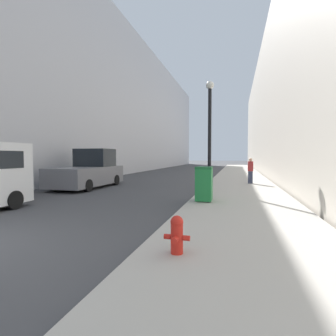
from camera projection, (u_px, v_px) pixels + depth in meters
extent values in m
cube|color=#ADA89E|center=(240.00, 178.00, 20.61)|extent=(3.96, 60.00, 0.14)
cube|color=#BCBCC1|center=(98.00, 109.00, 32.26)|extent=(12.00, 60.00, 15.23)
cube|color=beige|center=(324.00, 108.00, 25.99)|extent=(12.00, 60.00, 13.28)
cylinder|color=red|center=(177.00, 239.00, 4.51)|extent=(0.21, 0.21, 0.51)
sphere|color=red|center=(177.00, 222.00, 4.50)|extent=(0.22, 0.22, 0.22)
cylinder|color=red|center=(177.00, 218.00, 4.49)|extent=(0.06, 0.06, 0.05)
cylinder|color=red|center=(175.00, 240.00, 4.35)|extent=(0.11, 0.12, 0.11)
cylinder|color=red|center=(168.00, 237.00, 4.55)|extent=(0.12, 0.09, 0.09)
cylinder|color=red|center=(186.00, 238.00, 4.47)|extent=(0.12, 0.09, 0.09)
cube|color=#1E7538|center=(204.00, 185.00, 9.72)|extent=(0.58, 0.68, 1.17)
cube|color=#16572A|center=(204.00, 168.00, 9.69)|extent=(0.60, 0.70, 0.08)
cylinder|color=black|center=(198.00, 198.00, 10.09)|extent=(0.05, 0.16, 0.16)
cylinder|color=black|center=(211.00, 198.00, 9.96)|extent=(0.05, 0.16, 0.16)
cylinder|color=black|center=(209.00, 186.00, 13.34)|extent=(0.33, 0.33, 0.25)
cylinder|color=black|center=(210.00, 139.00, 13.23)|extent=(0.17, 0.17, 5.07)
sphere|color=silver|center=(210.00, 85.00, 13.11)|extent=(0.40, 0.40, 0.40)
cylinder|color=black|center=(14.00, 200.00, 8.94)|extent=(0.24, 0.64, 0.64)
cube|color=slate|center=(87.00, 176.00, 15.09)|extent=(2.18, 5.12, 1.02)
cube|color=black|center=(95.00, 158.00, 15.90)|extent=(2.00, 1.64, 1.06)
cylinder|color=black|center=(87.00, 179.00, 16.89)|extent=(0.24, 0.64, 0.64)
cylinder|color=black|center=(116.00, 180.00, 16.38)|extent=(0.24, 0.64, 0.64)
cylinder|color=black|center=(54.00, 184.00, 13.83)|extent=(0.24, 0.64, 0.64)
cylinder|color=black|center=(88.00, 186.00, 13.31)|extent=(0.24, 0.64, 0.64)
cube|color=#2D3347|center=(250.00, 177.00, 16.01)|extent=(0.27, 0.19, 0.76)
cube|color=maroon|center=(250.00, 166.00, 15.98)|extent=(0.31, 0.19, 0.60)
sphere|color=tan|center=(251.00, 160.00, 15.96)|extent=(0.20, 0.20, 0.20)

